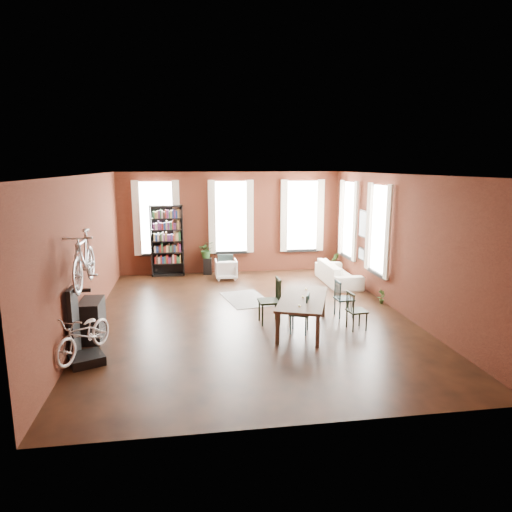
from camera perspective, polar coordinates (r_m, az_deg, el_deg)
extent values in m
plane|color=black|center=(10.51, -0.69, -7.57)|extent=(9.00, 9.00, 0.00)
cube|color=silver|center=(9.95, -0.74, 10.16)|extent=(7.00, 9.00, 0.04)
cube|color=#411910|center=(14.53, -3.16, 4.17)|extent=(7.00, 0.04, 3.20)
cube|color=#411910|center=(5.81, 5.43, -6.78)|extent=(7.00, 0.04, 3.20)
cube|color=#411910|center=(10.24, -20.51, 0.46)|extent=(0.04, 9.00, 3.20)
cube|color=#411910|center=(11.13, 17.44, 1.48)|extent=(0.04, 9.00, 3.20)
cube|color=white|center=(14.44, -12.31, 4.68)|extent=(1.00, 0.04, 2.20)
cube|color=beige|center=(14.37, -12.32, 4.65)|extent=(1.40, 0.06, 2.30)
cube|color=white|center=(14.47, -3.15, 4.94)|extent=(1.00, 0.04, 2.20)
cube|color=beige|center=(14.41, -3.13, 4.91)|extent=(1.40, 0.06, 2.30)
cube|color=white|center=(14.87, 5.74, 5.07)|extent=(1.00, 0.04, 2.20)
cube|color=beige|center=(14.80, 5.80, 5.04)|extent=(1.40, 0.06, 2.30)
cube|color=white|center=(11.98, 15.29, 3.23)|extent=(0.04, 1.00, 2.20)
cube|color=beige|center=(11.96, 14.98, 3.23)|extent=(0.06, 1.40, 2.30)
cube|color=white|center=(14.01, 11.68, 4.51)|extent=(0.04, 1.00, 2.20)
cube|color=beige|center=(13.98, 11.41, 4.51)|extent=(0.06, 1.40, 2.30)
cube|color=black|center=(12.99, 13.31, 3.92)|extent=(0.04, 0.55, 0.75)
cube|color=black|center=(13.12, 13.14, 0.24)|extent=(0.04, 0.45, 0.35)
cube|color=brown|center=(9.68, 5.84, -7.16)|extent=(1.55, 2.20, 0.68)
cube|color=#193835|center=(9.47, 5.45, -7.11)|extent=(0.50, 0.50, 0.83)
cube|color=black|center=(9.95, 1.68, -5.64)|extent=(0.47, 0.47, 1.00)
cube|color=black|center=(9.84, 12.49, -6.70)|extent=(0.41, 0.41, 0.81)
cube|color=#173134|center=(10.59, 10.96, -5.26)|extent=(0.41, 0.41, 0.84)
cube|color=black|center=(14.35, -11.04, 1.87)|extent=(1.00, 0.32, 2.20)
imported|color=white|center=(13.85, -3.77, -1.52)|extent=(0.64, 0.60, 0.66)
imported|color=beige|center=(13.51, 10.25, -1.68)|extent=(0.61, 2.08, 0.81)
cube|color=black|center=(11.82, -1.24, -5.39)|extent=(1.29, 1.76, 0.01)
cube|color=black|center=(8.66, -20.44, -11.97)|extent=(0.73, 0.73, 0.16)
cube|color=black|center=(8.75, -21.81, -7.84)|extent=(0.16, 0.60, 1.30)
cube|color=black|center=(9.63, -19.80, -7.53)|extent=(0.40, 0.80, 0.80)
cube|color=black|center=(14.51, -6.07, -1.27)|extent=(0.28, 0.28, 0.52)
imported|color=#386227|center=(14.97, 9.66, -1.44)|extent=(0.37, 0.65, 0.28)
imported|color=#335C25|center=(11.85, 15.41, -5.45)|extent=(0.30, 0.41, 0.13)
imported|color=beige|center=(8.36, -20.84, -6.87)|extent=(0.77, 0.91, 1.47)
imported|color=#A5A8AD|center=(8.34, -20.88, 1.83)|extent=(0.47, 1.00, 1.66)
imported|color=#285421|center=(14.43, -6.21, 0.56)|extent=(0.50, 0.55, 0.42)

